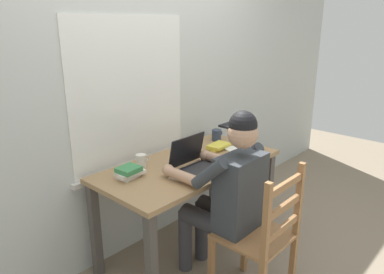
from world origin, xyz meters
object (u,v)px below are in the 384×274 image
Objects in this scene: laptop at (195,162)px; coffee_mug_white at (141,160)px; coffee_mug_dark at (217,135)px; seated_person at (227,191)px; wooden_chair at (261,238)px; desk at (190,176)px; book_stack_side at (218,146)px; book_stack_main at (129,172)px; computer_mouse at (218,159)px.

laptop is 0.39m from coffee_mug_white.
coffee_mug_dark is at bearing 26.22° from laptop.
seated_person is 0.36m from wooden_chair.
wooden_chair is 0.68m from laptop.
laptop is at bearing -119.07° from desk.
desk is 0.43m from seated_person.
coffee_mug_white is (-0.23, 0.32, -0.01)m from laptop.
book_stack_main is at bearing 175.10° from book_stack_side.
book_stack_side is at bearing -137.29° from coffee_mug_dark.
wooden_chair reaches higher than book_stack_main.
book_stack_main reaches higher than desk.
wooden_chair is (0.00, -0.28, -0.23)m from seated_person.
coffee_mug_dark reaches higher than computer_mouse.
seated_person is at bearing -136.78° from coffee_mug_dark.
coffee_mug_dark reaches higher than desk.
book_stack_main is 0.87m from book_stack_side.
seated_person is at bearing -102.90° from desk.
computer_mouse is (0.17, -0.13, 0.12)m from desk.
coffee_mug_white is 0.93× the size of coffee_mug_dark.
laptop is (0.03, 0.31, 0.11)m from seated_person.
book_stack_main is at bearing -175.52° from coffee_mug_dark.
seated_person is 0.67m from book_stack_side.
coffee_mug_dark is 0.23m from book_stack_side.
coffee_mug_white is (-0.46, 0.34, 0.03)m from computer_mouse.
coffee_mug_white reaches higher than computer_mouse.
laptop is 0.69m from coffee_mug_dark.
coffee_mug_dark is 1.04m from book_stack_main.
desk is 11.85× the size of coffee_mug_dark.
desk is 0.41m from book_stack_side.
coffee_mug_white is 0.21m from book_stack_main.
coffee_mug_dark is at bearing 39.83° from computer_mouse.
desk is at bearing 77.10° from seated_person.
desk is at bearing -35.86° from coffee_mug_white.
computer_mouse is 0.51× the size of book_stack_main.
computer_mouse is at bearing -20.28° from book_stack_main.
book_stack_side is (0.45, 0.15, -0.03)m from laptop.
wooden_chair reaches higher than coffee_mug_dark.
desk is 14.17× the size of computer_mouse.
book_stack_side is at bearing 56.73° from wooden_chair.
book_stack_main is (-0.65, 0.24, 0.02)m from computer_mouse.
coffee_mug_white reaches higher than book_stack_side.
book_stack_main reaches higher than computer_mouse.
coffee_mug_dark is (0.38, 0.32, 0.03)m from computer_mouse.
laptop reaches higher than book_stack_main.
computer_mouse is (0.24, -0.02, -0.04)m from laptop.
laptop reaches higher than computer_mouse.
coffee_mug_dark is (0.65, 0.90, 0.34)m from wooden_chair.
book_stack_side reaches higher than desk.
laptop is 1.62× the size of book_stack_side.
book_stack_side is (0.49, 0.46, 0.08)m from seated_person.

